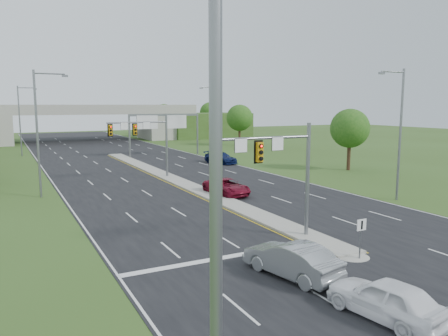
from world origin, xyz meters
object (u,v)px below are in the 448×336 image
at_px(car_white, 386,298).
at_px(car_far_b, 221,158).
at_px(car_silver, 291,259).
at_px(car_far_a, 227,187).
at_px(sign_gantry, 164,123).
at_px(signal_mast_far, 147,136).
at_px(signal_mast_near, 277,163).
at_px(overpass, 82,125).
at_px(keep_right_sign, 361,232).

bearing_deg(car_white, car_far_b, -118.18).
xyz_separation_m(car_white, car_silver, (-0.73, 5.00, 0.04)).
bearing_deg(car_far_a, sign_gantry, 74.53).
height_order(signal_mast_far, car_white, signal_mast_far).
bearing_deg(car_white, signal_mast_near, -108.38).
bearing_deg(car_far_b, overpass, 87.53).
bearing_deg(car_far_b, sign_gantry, 92.97).
bearing_deg(car_silver, overpass, -105.56).
relative_size(signal_mast_near, overpass, 0.09).
xyz_separation_m(signal_mast_far, overpass, (2.26, 55.07, -1.17)).
bearing_deg(sign_gantry, car_silver, -102.72).
height_order(signal_mast_near, car_silver, signal_mast_near).
relative_size(keep_right_sign, car_white, 0.47).
distance_m(signal_mast_near, car_far_b, 35.55).
distance_m(sign_gantry, car_silver, 51.06).
height_order(signal_mast_far, car_far_b, signal_mast_far).
distance_m(signal_mast_near, signal_mast_far, 25.00).
xyz_separation_m(keep_right_sign, overpass, (0.00, 84.53, 2.04)).
bearing_deg(sign_gantry, car_far_b, -71.85).
distance_m(sign_gantry, car_far_a, 32.19).
relative_size(signal_mast_far, car_silver, 1.39).
xyz_separation_m(signal_mast_near, car_silver, (-2.25, -4.63, -3.88)).
bearing_deg(car_far_a, overpass, 85.18).
xyz_separation_m(signal_mast_far, car_white, (-1.52, -34.63, -3.91)).
relative_size(overpass, car_white, 17.23).
relative_size(car_far_a, car_far_b, 0.97).
bearing_deg(car_far_b, signal_mast_far, -163.78).
bearing_deg(keep_right_sign, car_far_b, 74.08).
relative_size(keep_right_sign, sign_gantry, 0.19).
height_order(overpass, car_white, overpass).
bearing_deg(signal_mast_far, signal_mast_near, -90.00).
height_order(keep_right_sign, car_far_a, keep_right_sign).
bearing_deg(car_silver, sign_gantry, -115.23).
bearing_deg(signal_mast_near, overpass, 88.38).
height_order(car_silver, car_far_b, car_silver).
height_order(signal_mast_near, car_white, signal_mast_near).
height_order(sign_gantry, car_silver, sign_gantry).
height_order(car_white, car_silver, car_silver).
distance_m(signal_mast_near, overpass, 80.11).
bearing_deg(car_white, car_silver, -91.08).
distance_m(overpass, car_far_a, 66.61).
bearing_deg(signal_mast_near, car_white, -98.95).
xyz_separation_m(keep_right_sign, sign_gantry, (6.68, 49.45, 3.72)).
relative_size(car_silver, car_far_b, 0.94).
bearing_deg(car_far_a, car_white, -108.95).
bearing_deg(keep_right_sign, sign_gantry, 82.30).
relative_size(sign_gantry, car_white, 2.49).
xyz_separation_m(car_silver, car_far_a, (6.01, 18.18, -0.10)).
bearing_deg(signal_mast_far, sign_gantry, 65.89).
bearing_deg(car_far_a, signal_mast_far, 102.07).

